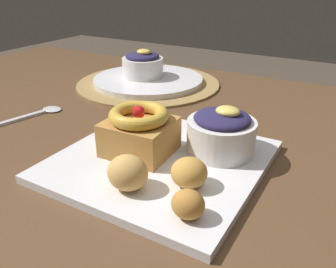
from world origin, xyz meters
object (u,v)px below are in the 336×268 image
object	(u,v)px
front_plate	(161,161)
spoon	(39,113)
fritter_back	(189,172)
back_ramekin	(143,65)
back_plate	(148,80)
cake_slice	(140,131)
fritter_front	(128,173)
fritter_middle	(188,204)
berry_ramekin	(222,132)

from	to	relation	value
front_plate	spoon	world-z (taller)	front_plate
fritter_back	spoon	bearing A→B (deg)	166.41
front_plate	spoon	bearing A→B (deg)	171.45
back_ramekin	back_plate	bearing A→B (deg)	-2.15
back_plate	back_ramekin	world-z (taller)	back_ramekin
cake_slice	back_plate	size ratio (longest dim) A/B	0.36
fritter_front	fritter_middle	xyz separation A→B (m)	(0.09, -0.01, -0.01)
cake_slice	back_plate	bearing A→B (deg)	121.36
spoon	fritter_middle	bearing A→B (deg)	-96.96
fritter_middle	back_plate	bearing A→B (deg)	127.80
cake_slice	fritter_back	world-z (taller)	cake_slice
berry_ramekin	back_ramekin	world-z (taller)	back_ramekin
berry_ramekin	back_ramekin	distance (m)	0.40
cake_slice	fritter_front	xyz separation A→B (m)	(0.04, -0.08, -0.01)
fritter_middle	spoon	size ratio (longest dim) A/B	0.29
back_ramekin	spoon	size ratio (longest dim) A/B	0.79
back_plate	spoon	size ratio (longest dim) A/B	2.11
front_plate	back_ramekin	bearing A→B (deg)	127.54
fritter_back	back_ramekin	bearing A→B (deg)	130.71
cake_slice	back_ramekin	bearing A→B (deg)	123.27
front_plate	cake_slice	bearing A→B (deg)	-177.00
fritter_back	cake_slice	bearing A→B (deg)	157.41
fritter_front	back_ramekin	world-z (taller)	back_ramekin
front_plate	berry_ramekin	world-z (taller)	berry_ramekin
back_ramekin	spoon	bearing A→B (deg)	-102.69
front_plate	fritter_middle	size ratio (longest dim) A/B	7.46
back_plate	front_plate	bearing A→B (deg)	-54.19
fritter_back	back_ramekin	xyz separation A→B (m)	(-0.31, 0.36, 0.02)
fritter_back	back_plate	distance (m)	0.47
cake_slice	berry_ramekin	world-z (taller)	same
front_plate	spoon	distance (m)	0.31
cake_slice	spoon	distance (m)	0.28
cake_slice	back_plate	world-z (taller)	cake_slice
fritter_middle	fritter_back	bearing A→B (deg)	115.97
fritter_middle	front_plate	bearing A→B (deg)	133.52
front_plate	fritter_front	xyz separation A→B (m)	(0.01, -0.09, 0.03)
berry_ramekin	fritter_middle	xyz separation A→B (m)	(0.03, -0.16, -0.01)
fritter_middle	berry_ramekin	bearing A→B (deg)	99.82
front_plate	fritter_front	size ratio (longest dim) A/B	5.45
front_plate	spoon	size ratio (longest dim) A/B	2.20
fritter_back	fritter_front	bearing A→B (deg)	-145.07
fritter_front	back_ramekin	size ratio (longest dim) A/B	0.51
front_plate	cake_slice	size ratio (longest dim) A/B	2.87
fritter_front	back_plate	world-z (taller)	fritter_front
fritter_front	back_plate	xyz separation A→B (m)	(-0.23, 0.40, -0.02)
front_plate	berry_ramekin	xyz separation A→B (m)	(0.07, 0.06, 0.04)
fritter_middle	back_plate	size ratio (longest dim) A/B	0.14
back_plate	back_ramekin	xyz separation A→B (m)	(-0.02, 0.00, 0.04)
front_plate	fritter_back	size ratio (longest dim) A/B	6.09
berry_ramekin	spoon	size ratio (longest dim) A/B	0.79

